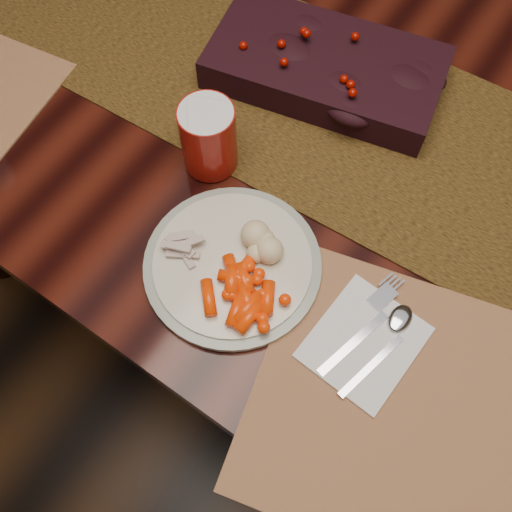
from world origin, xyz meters
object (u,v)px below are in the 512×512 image
Objects in this scene: centerpiece at (326,63)px; napkin at (364,342)px; dinner_plate at (232,264)px; dining_table at (341,243)px; placemat_main at (445,422)px; red_cup at (209,138)px; mashed_potatoes at (259,239)px; turkey_shreds at (187,250)px; baby_carrots at (248,296)px.

centerpiece reaches higher than napkin.
dinner_plate reaches higher than napkin.
placemat_main is (0.30, -0.33, 0.38)m from dining_table.
red_cup reaches higher than napkin.
red_cup is (-0.19, -0.18, 0.44)m from dining_table.
napkin is at bearing -19.30° from red_cup.
dinner_plate is 0.21m from napkin.
mashed_potatoes is (0.09, -0.33, -0.00)m from centerpiece.
dining_table is at bearing 117.34° from placemat_main.
red_cup is (-0.07, 0.15, 0.03)m from turkey_shreds.
red_cup is at bearing 136.04° from dinner_plate.
baby_carrots reaches higher than dining_table.
mashed_potatoes is 0.50× the size of napkin.
placemat_main is 0.41m from turkey_shreds.
baby_carrots is 0.25m from red_cup.
dining_table is 0.50m from mashed_potatoes.
centerpiece is 0.42m from baby_carrots.
red_cup is at bearing 164.59° from napkin.
red_cup is at bearing 138.74° from baby_carrots.
napkin reaches higher than placemat_main.
turkey_shreds is 0.65× the size of red_cup.
dinner_plate is at bearing -78.42° from centerpiece.
napkin is at bearing 2.19° from dinner_plate.
centerpiece is 1.49× the size of dinner_plate.
mashed_potatoes is at bearing -29.88° from red_cup.
mashed_potatoes is at bearing -97.48° from dining_table.
placemat_main is 3.25× the size of napkin.
placemat_main is at bearing 0.30° from turkey_shreds.
baby_carrots is at bearing -90.32° from dining_table.
placemat_main is 0.51m from red_cup.
dinner_plate reaches higher than placemat_main.
centerpiece is (-0.13, 0.06, 0.42)m from dining_table.
mashed_potatoes reaches higher than placemat_main.
red_cup reaches higher than dining_table.
turkey_shreds is at bearing -87.79° from centerpiece.
centerpiece is at bearing 92.21° from turkey_shreds.
baby_carrots is (0.13, -0.40, -0.01)m from centerpiece.
turkey_shreds is 0.17m from red_cup.
centerpiece is at bearing 107.42° from baby_carrots.
baby_carrots is at bearing -4.15° from turkey_shreds.
dining_table is 0.58m from placemat_main.
dinner_plate is 0.05m from mashed_potatoes.
centerpiece is 4.99× the size of mashed_potatoes.
baby_carrots reaches higher than dinner_plate.
turkey_shreds reaches higher than dining_table.
mashed_potatoes reaches higher than dinner_plate.
baby_carrots is at bearing -72.58° from centerpiece.
centerpiece reaches higher than placemat_main.
mashed_potatoes is 0.18m from red_cup.
napkin reaches higher than dining_table.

